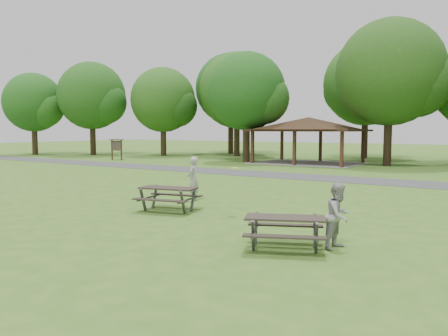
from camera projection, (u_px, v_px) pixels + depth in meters
ground at (127, 217)px, 13.67m from camera, size 160.00×160.00×0.00m
asphalt_path at (305, 177)px, 25.28m from camera, size 120.00×3.20×0.02m
pavilion at (309, 126)px, 35.52m from camera, size 8.60×7.01×3.76m
notice_board at (117, 146)px, 39.51m from camera, size 1.60×0.30×1.88m
tree_row_a at (93, 98)px, 46.79m from camera, size 7.56×7.20×9.97m
tree_row_b at (164, 102)px, 45.88m from camera, size 7.14×6.80×9.28m
tree_row_c at (238, 93)px, 44.85m from camera, size 8.19×7.80×10.67m
tree_row_d at (248, 94)px, 36.77m from camera, size 6.93×6.60×9.27m
tree_row_e at (391, 76)px, 32.69m from camera, size 8.40×8.00×11.02m
tree_deep_a at (232, 91)px, 49.35m from camera, size 8.40×8.00×11.38m
tree_deep_b at (367, 86)px, 41.52m from camera, size 8.40×8.00×11.13m
tree_flank_left at (34, 104)px, 47.67m from camera, size 6.72×6.40×8.93m
picnic_table_middle at (168, 193)px, 14.65m from camera, size 2.21×1.93×0.83m
picnic_table_far at (285, 225)px, 9.93m from camera, size 2.23×2.05×0.78m
frisbee_in_flight at (235, 168)px, 13.95m from camera, size 0.32×0.32×0.02m
frisbee_thrower at (193, 179)px, 16.73m from camera, size 0.59×0.72×1.70m
frisbee_catcher at (339, 216)px, 10.00m from camera, size 0.70×0.83×1.52m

